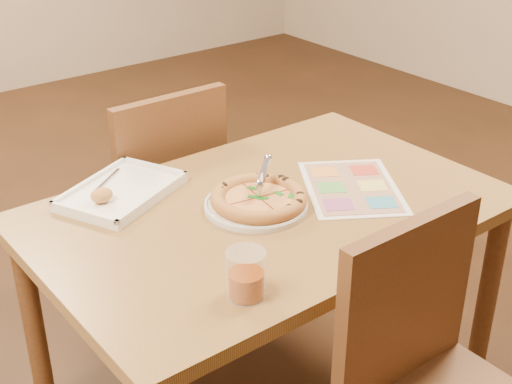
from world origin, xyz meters
TOP-DOWN VIEW (x-y plane):
  - dining_table at (0.00, 0.00)m, footprint 1.30×0.85m
  - chair_near at (0.00, -0.60)m, footprint 0.42×0.42m
  - chair_far at (-0.00, 0.60)m, footprint 0.42×0.42m
  - plate at (-0.03, 0.01)m, footprint 0.35×0.35m
  - pizza at (-0.03, 0.01)m, footprint 0.27×0.27m
  - pizza_cutter at (0.01, 0.04)m, footprint 0.11×0.09m
  - appetizer_tray at (-0.30, 0.30)m, footprint 0.41×0.36m
  - glass_tumbler at (-0.31, -0.30)m, footprint 0.09×0.09m
  - menu at (0.26, -0.06)m, footprint 0.42×0.46m

SIDE VIEW (x-z plane):
  - chair_near at x=0.00m, z-range 0.33..0.80m
  - chair_far at x=0.00m, z-range 0.33..0.80m
  - dining_table at x=0.00m, z-range 0.27..0.99m
  - menu at x=0.26m, z-range 0.72..0.72m
  - plate at x=-0.03m, z-range 0.72..0.74m
  - appetizer_tray at x=-0.30m, z-range 0.70..0.76m
  - pizza at x=-0.03m, z-range 0.73..0.77m
  - glass_tumbler at x=-0.31m, z-range 0.71..0.83m
  - pizza_cutter at x=0.01m, z-range 0.76..0.84m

